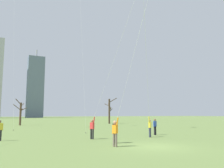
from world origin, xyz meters
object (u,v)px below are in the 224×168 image
Objects in this scene: kite_flyer_midfield_right_blue at (148,96)px; bare_tree_rightmost at (109,110)px; bystander_strolling_midfield at (155,126)px; kite_flyer_midfield_center_green at (112,69)px; bare_tree_right_of_center at (20,113)px; kite_flyer_far_back_red at (131,70)px; bystander_watching_nearby at (115,130)px.

bare_tree_rightmost is (11.76, 31.24, -0.59)m from kite_flyer_midfield_right_blue.
kite_flyer_midfield_right_blue is at bearing -132.40° from bystander_strolling_midfield.
kite_flyer_midfield_center_green reaches higher than bare_tree_rightmost.
bystander_strolling_midfield is at bearing -70.30° from bare_tree_right_of_center.
bystander_watching_nearby is at bearing 79.81° from kite_flyer_far_back_red.
kite_flyer_midfield_right_blue is (3.96, 3.77, -1.23)m from kite_flyer_far_back_red.
kite_flyer_midfield_right_blue reaches higher than bystander_strolling_midfield.
bare_tree_right_of_center is (-3.31, 32.24, 1.47)m from bystander_watching_nearby.
kite_flyer_far_back_red is 1.60× the size of kite_flyer_midfield_right_blue.
bare_tree_right_of_center is (-3.62, 31.20, -3.28)m from kite_flyer_midfield_center_green.
kite_flyer_midfield_right_blue is 3.76m from kite_flyer_midfield_center_green.
kite_flyer_midfield_right_blue is at bearing -10.36° from kite_flyer_midfield_center_green.
bare_tree_rightmost is (18.44, -0.52, 0.59)m from bare_tree_right_of_center.
bare_tree_right_of_center reaches higher than bystander_strolling_midfield.
kite_flyer_far_back_red is 4.50m from kite_flyer_midfield_center_green.
bystander_strolling_midfield is at bearing 31.72° from bystander_watching_nearby.
kite_flyer_midfield_center_green is (0.90, 4.33, 0.87)m from kite_flyer_far_back_red.
kite_flyer_far_back_red is 3.52× the size of bare_tree_rightmost.
kite_flyer_far_back_red is at bearing -114.18° from bare_tree_rightmost.
kite_flyer_midfield_center_green is at bearing -83.39° from bare_tree_right_of_center.
kite_flyer_midfield_center_green reaches higher than bare_tree_right_of_center.
bystander_strolling_midfield is 29.86m from bare_tree_right_of_center.
kite_flyer_midfield_center_green is 13.38× the size of bystander_watching_nearby.
kite_flyer_far_back_red is 4.08× the size of bare_tree_right_of_center.
kite_flyer_far_back_red is 5.60m from kite_flyer_midfield_right_blue.
kite_flyer_far_back_red is at bearing -136.45° from kite_flyer_midfield_right_blue.
bare_tree_right_of_center reaches higher than bystander_watching_nearby.
kite_flyer_far_back_red is at bearing -85.62° from bare_tree_right_of_center.
bystander_watching_nearby and bystander_strolling_midfield have the same top height.
bare_tree_right_of_center is 0.86× the size of bare_tree_rightmost.
bare_tree_rightmost is at bearing 64.50° from bystander_watching_nearby.
kite_flyer_far_back_red reaches higher than bare_tree_right_of_center.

